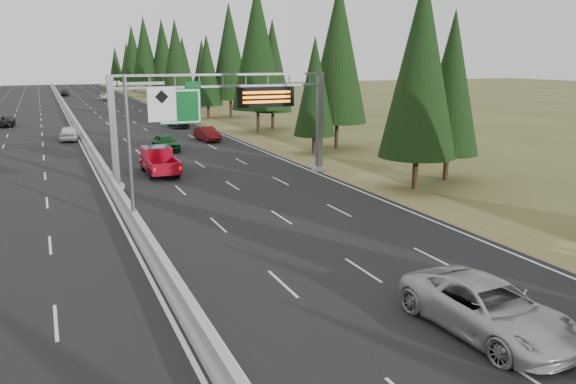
# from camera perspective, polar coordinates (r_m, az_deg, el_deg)

# --- Properties ---
(road) EXTENTS (32.00, 260.00, 0.08)m
(road) POSITION_cam_1_polar(r_m,az_deg,el_deg) (85.53, -20.92, 6.56)
(road) COLOR black
(road) RESTS_ON ground
(shoulder_right) EXTENTS (3.60, 260.00, 0.06)m
(shoulder_right) POSITION_cam_1_polar(r_m,az_deg,el_deg) (88.17, -9.24, 7.44)
(shoulder_right) COLOR olive
(shoulder_right) RESTS_ON ground
(median_barrier) EXTENTS (0.70, 260.00, 0.85)m
(median_barrier) POSITION_cam_1_polar(r_m,az_deg,el_deg) (85.49, -20.95, 6.81)
(median_barrier) COLOR #989893
(median_barrier) RESTS_ON road
(sign_gantry) EXTENTS (16.75, 0.98, 7.80)m
(sign_gantry) POSITION_cam_1_polar(r_m,az_deg,el_deg) (42.06, -5.66, 8.35)
(sign_gantry) COLOR slate
(sign_gantry) RESTS_ON road
(hov_sign_pole) EXTENTS (2.80, 0.50, 8.00)m
(hov_sign_pole) POSITION_cam_1_polar(r_m,az_deg,el_deg) (30.58, -14.78, 5.06)
(hov_sign_pole) COLOR slate
(hov_sign_pole) RESTS_ON road
(tree_row_right) EXTENTS (11.92, 240.29, 18.96)m
(tree_row_right) POSITION_cam_1_polar(r_m,az_deg,el_deg) (79.00, -4.56, 13.73)
(tree_row_right) COLOR black
(tree_row_right) RESTS_ON ground
(silver_minivan) EXTENTS (3.30, 6.48, 1.75)m
(silver_minivan) POSITION_cam_1_polar(r_m,az_deg,el_deg) (19.90, 19.62, -11.03)
(silver_minivan) COLOR #A9AAAE
(silver_minivan) RESTS_ON road
(red_pickup) EXTENTS (2.23, 6.26, 2.04)m
(red_pickup) POSITION_cam_1_polar(r_m,az_deg,el_deg) (45.57, -13.08, 3.30)
(red_pickup) COLOR black
(red_pickup) RESTS_ON road
(car_ahead_green) EXTENTS (2.33, 4.83, 1.59)m
(car_ahead_green) POSITION_cam_1_polar(r_m,az_deg,el_deg) (56.81, -12.32, 4.95)
(car_ahead_green) COLOR #124F1C
(car_ahead_green) RESTS_ON road
(car_ahead_dkred) EXTENTS (2.06, 4.75, 1.52)m
(car_ahead_dkred) POSITION_cam_1_polar(r_m,az_deg,el_deg) (62.72, -8.22, 5.85)
(car_ahead_dkred) COLOR #550C0E
(car_ahead_dkred) RESTS_ON road
(car_ahead_dkgrey) EXTENTS (2.68, 5.77, 1.63)m
(car_ahead_dkgrey) POSITION_cam_1_polar(r_m,az_deg,el_deg) (76.34, -11.12, 7.11)
(car_ahead_dkgrey) COLOR black
(car_ahead_dkgrey) RESTS_ON road
(car_ahead_white) EXTENTS (2.61, 5.41, 1.48)m
(car_ahead_white) POSITION_cam_1_polar(r_m,az_deg,el_deg) (130.87, -18.00, 9.21)
(car_ahead_white) COLOR white
(car_ahead_white) RESTS_ON road
(car_ahead_far) EXTENTS (1.98, 4.77, 1.62)m
(car_ahead_far) POSITION_cam_1_polar(r_m,az_deg,el_deg) (148.53, -21.75, 9.36)
(car_ahead_far) COLOR black
(car_ahead_far) RESTS_ON road
(car_onc_white) EXTENTS (2.29, 4.89, 1.62)m
(car_onc_white) POSITION_cam_1_polar(r_m,az_deg,el_deg) (66.98, -21.38, 5.59)
(car_onc_white) COLOR white
(car_onc_white) RESTS_ON road
(car_onc_far) EXTENTS (2.68, 5.44, 1.49)m
(car_onc_far) POSITION_cam_1_polar(r_m,az_deg,el_deg) (84.54, -26.90, 6.46)
(car_onc_far) COLOR black
(car_onc_far) RESTS_ON road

